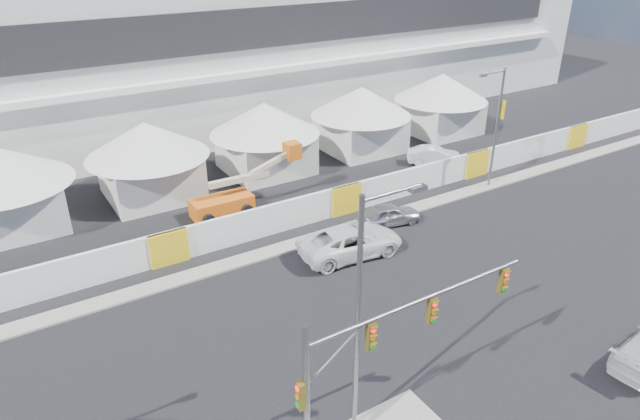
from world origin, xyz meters
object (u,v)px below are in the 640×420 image
lot_car_a (434,155)px  streetlight_median (364,303)px  boom_lift (232,197)px  sedan_silver (389,214)px  traffic_mast (364,369)px  streetlight_curb (496,121)px  pickup_curb (351,241)px

lot_car_a → streetlight_median: streetlight_median is taller
streetlight_median → boom_lift: streetlight_median is taller
sedan_silver → streetlight_median: bearing=149.5°
lot_car_a → boom_lift: bearing=124.3°
sedan_silver → boom_lift: 10.43m
boom_lift → streetlight_median: bearing=-99.6°
traffic_mast → boom_lift: 20.95m
traffic_mast → streetlight_curb: streetlight_curb is taller
pickup_curb → streetlight_median: size_ratio=0.64×
pickup_curb → traffic_mast: size_ratio=0.64×
streetlight_curb → streetlight_median: bearing=-147.6°
streetlight_curb → pickup_curb: bearing=-169.3°
sedan_silver → traffic_mast: (-11.86, -13.41, 3.09)m
traffic_mast → streetlight_median: streetlight_median is taller
traffic_mast → sedan_silver: bearing=48.5°
sedan_silver → pickup_curb: bearing=124.5°
lot_car_a → sedan_silver: bearing=159.9°
traffic_mast → streetlight_median: size_ratio=1.00×
lot_car_a → boom_lift: (-17.33, 0.59, 0.38)m
pickup_curb → boom_lift: bearing=27.1°
sedan_silver → boom_lift: (-7.76, 6.96, 0.40)m
traffic_mast → streetlight_median: bearing=56.4°
traffic_mast → streetlight_curb: bearing=33.4°
sedan_silver → boom_lift: bearing=59.6°
pickup_curb → boom_lift: 9.44m
pickup_curb → lot_car_a: (13.84, 8.18, -0.15)m
pickup_curb → streetlight_curb: (14.00, 2.65, 4.20)m
sedan_silver → lot_car_a: bearing=-44.9°
streetlight_median → boom_lift: (3.48, 19.42, -4.59)m
traffic_mast → boom_lift: traffic_mast is taller
traffic_mast → streetlight_curb: (21.59, 14.24, 1.27)m
sedan_silver → streetlight_median: (-11.23, -12.46, 4.99)m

